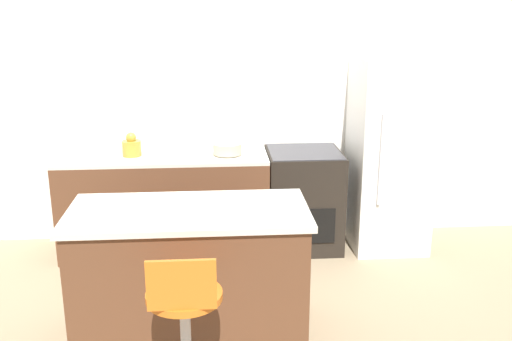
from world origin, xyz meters
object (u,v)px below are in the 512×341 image
at_px(refrigerator, 389,154).
at_px(stool_chair, 185,324).
at_px(mixing_bowl, 227,149).
at_px(oven_range, 303,199).
at_px(kettle, 132,146).

distance_m(refrigerator, stool_chair, 2.69).
bearing_deg(mixing_bowl, oven_range, 3.29).
relative_size(oven_range, refrigerator, 0.52).
bearing_deg(mixing_bowl, refrigerator, 0.70).
height_order(refrigerator, kettle, refrigerator).
xyz_separation_m(oven_range, refrigerator, (0.76, -0.02, 0.41)).
bearing_deg(stool_chair, mixing_bowl, 81.71).
distance_m(oven_range, kettle, 1.59).
height_order(oven_range, kettle, kettle).
bearing_deg(refrigerator, stool_chair, -130.53).
xyz_separation_m(oven_range, kettle, (-1.50, -0.04, 0.53)).
bearing_deg(stool_chair, oven_range, 64.55).
height_order(oven_range, refrigerator, refrigerator).
bearing_deg(refrigerator, mixing_bowl, -179.30).
distance_m(stool_chair, mixing_bowl, 2.08).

